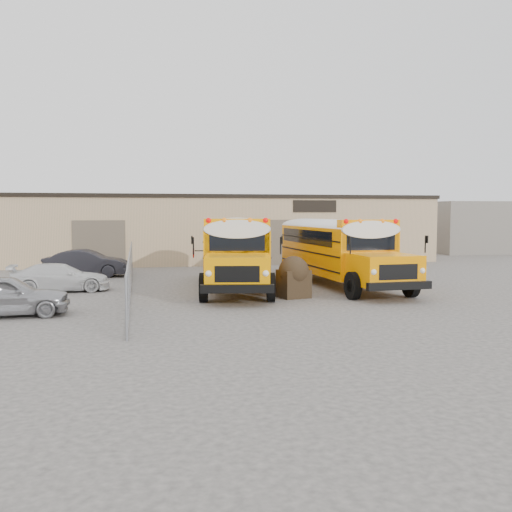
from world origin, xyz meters
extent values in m
plane|color=#474441|center=(0.00, 0.00, 0.00)|extent=(120.00, 120.00, 0.00)
cube|color=tan|center=(0.00, 20.00, 2.25)|extent=(30.00, 10.00, 4.50)
cube|color=black|center=(0.00, 20.00, 4.55)|extent=(30.20, 10.20, 0.25)
cube|color=black|center=(6.00, 14.98, 3.90)|extent=(3.00, 0.08, 0.80)
cube|color=brown|center=(-8.00, 14.98, 1.50)|extent=(3.20, 0.08, 3.00)
cube|color=brown|center=(4.00, 14.98, 1.50)|extent=(3.20, 0.08, 3.00)
cylinder|color=gray|center=(-6.00, -6.00, 0.90)|extent=(0.07, 0.07, 1.80)
cylinder|color=gray|center=(-6.00, -3.00, 0.90)|extent=(0.07, 0.07, 1.80)
cylinder|color=gray|center=(-6.00, 0.00, 0.90)|extent=(0.07, 0.07, 1.80)
cylinder|color=gray|center=(-6.00, 3.00, 0.90)|extent=(0.07, 0.07, 1.80)
cylinder|color=gray|center=(-6.00, 6.00, 0.90)|extent=(0.07, 0.07, 1.80)
cylinder|color=gray|center=(-6.00, 9.00, 0.90)|extent=(0.07, 0.07, 1.80)
cylinder|color=gray|center=(-6.00, 12.00, 0.90)|extent=(0.07, 0.07, 1.80)
cylinder|color=gray|center=(-6.00, 3.00, 1.78)|extent=(0.05, 18.00, 0.05)
cylinder|color=gray|center=(-6.00, 3.00, 0.05)|extent=(0.05, 18.00, 0.05)
cube|color=gray|center=(-6.00, 3.00, 0.90)|extent=(0.02, 18.00, 1.70)
cube|color=gray|center=(24.00, 24.00, 2.20)|extent=(10.00, 8.00, 4.40)
cube|color=#F79800|center=(0.17, 11.84, 1.70)|extent=(4.16, 8.73, 2.26)
cube|color=#F79800|center=(-0.77, 6.51, 1.21)|extent=(2.81, 2.81, 1.27)
cube|color=black|center=(-0.55, 7.73, 2.34)|extent=(2.24, 0.46, 0.83)
cube|color=white|center=(0.17, 11.84, 3.00)|extent=(4.18, 8.82, 0.44)
cube|color=#F79800|center=(-0.51, 7.98, 3.03)|extent=(2.76, 1.01, 0.40)
sphere|color=#E50705|center=(-1.69, 7.93, 3.17)|extent=(0.22, 0.22, 0.22)
sphere|color=#E50705|center=(0.59, 7.53, 3.17)|extent=(0.22, 0.22, 0.22)
sphere|color=orange|center=(-1.07, 7.82, 3.17)|extent=(0.22, 0.22, 0.22)
sphere|color=orange|center=(-0.04, 7.64, 3.17)|extent=(0.22, 0.22, 0.22)
cube|color=black|center=(-0.99, 5.23, 0.71)|extent=(2.70, 0.71, 0.31)
cube|color=black|center=(0.90, 16.03, 0.71)|extent=(2.70, 0.68, 0.31)
cube|color=black|center=(0.17, 11.84, 1.62)|extent=(4.18, 8.58, 0.07)
cube|color=black|center=(0.22, 12.16, 2.34)|extent=(3.97, 7.44, 0.68)
cylinder|color=black|center=(-2.04, 6.86, 0.57)|extent=(0.50, 1.18, 1.15)
cylinder|color=black|center=(0.55, 6.40, 0.57)|extent=(0.50, 1.18, 1.15)
cylinder|color=black|center=(-0.84, 13.71, 0.57)|extent=(0.50, 1.18, 1.15)
cylinder|color=black|center=(1.75, 13.26, 0.57)|extent=(0.50, 1.18, 1.15)
cylinder|color=#BF0505|center=(-2.17, 9.33, 1.84)|extent=(0.14, 0.61, 0.62)
cube|color=#F98D00|center=(3.45, 11.47, 1.68)|extent=(3.11, 8.37, 2.23)
cube|color=#F98D00|center=(3.71, 6.15, 1.19)|extent=(2.50, 2.50, 1.25)
cube|color=black|center=(3.65, 7.37, 2.30)|extent=(2.23, 0.17, 0.81)
cube|color=white|center=(3.45, 11.47, 2.95)|extent=(3.11, 8.46, 0.43)
cube|color=#F98D00|center=(3.64, 7.62, 2.99)|extent=(2.68, 0.67, 0.39)
sphere|color=#E50705|center=(2.51, 7.31, 3.12)|extent=(0.22, 0.22, 0.22)
sphere|color=#E50705|center=(4.79, 7.42, 3.12)|extent=(0.22, 0.22, 0.22)
sphere|color=orange|center=(3.14, 7.34, 3.12)|extent=(0.22, 0.22, 0.22)
sphere|color=orange|center=(4.17, 7.39, 3.12)|extent=(0.22, 0.22, 0.22)
cube|color=black|center=(3.77, 4.87, 0.69)|extent=(2.67, 0.37, 0.30)
cube|color=black|center=(3.25, 15.65, 0.69)|extent=(2.67, 0.35, 0.30)
cube|color=black|center=(3.45, 11.47, 1.60)|extent=(3.15, 8.21, 0.07)
cube|color=black|center=(3.44, 11.79, 2.30)|extent=(3.08, 7.07, 0.67)
cylinder|color=black|center=(2.42, 6.21, 0.56)|extent=(0.36, 1.14, 1.13)
cylinder|color=black|center=(5.00, 6.34, 0.56)|extent=(0.36, 1.14, 1.13)
cylinder|color=black|center=(2.08, 13.05, 0.56)|extent=(0.36, 1.14, 1.13)
cylinder|color=black|center=(4.67, 13.18, 0.56)|extent=(0.36, 1.14, 1.13)
cube|color=black|center=(0.57, 0.74, 0.57)|extent=(1.35, 1.26, 1.14)
sphere|color=black|center=(0.57, 0.74, 1.08)|extent=(1.25, 1.25, 1.25)
imported|color=#A4A5A9|center=(-10.08, -1.39, 0.72)|extent=(4.32, 2.01, 1.43)
imported|color=silver|center=(-9.03, 4.65, 0.62)|extent=(4.34, 1.92, 1.24)
imported|color=black|center=(-8.40, 10.44, 0.73)|extent=(4.61, 2.06, 1.47)
camera|label=1|loc=(-5.69, -21.63, 3.50)|focal=40.00mm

